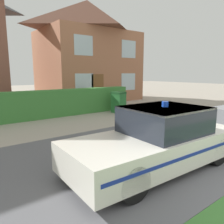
% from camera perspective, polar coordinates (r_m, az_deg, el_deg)
% --- Properties ---
extents(road_strip, '(28.00, 5.28, 0.01)m').
position_cam_1_polar(road_strip, '(6.39, 6.72, -9.95)').
color(road_strip, '#5B5B60').
rests_on(road_strip, ground).
extents(garden_hedge, '(10.06, 0.63, 1.36)m').
position_cam_1_polar(garden_hedge, '(11.16, -17.45, 1.92)').
color(garden_hedge, '#3D7F38').
rests_on(garden_hedge, ground).
extents(police_car, '(4.39, 1.86, 1.54)m').
position_cam_1_polar(police_car, '(5.22, 11.91, -7.15)').
color(police_car, black).
rests_on(police_car, road_strip).
extents(house_right, '(7.56, 5.69, 7.76)m').
position_cam_1_polar(house_right, '(18.38, -6.28, 15.66)').
color(house_right, '#A86B4C').
rests_on(house_right, ground).
extents(wheelie_bin, '(0.67, 0.77, 1.17)m').
position_cam_1_polar(wheelie_bin, '(12.12, 1.71, 2.58)').
color(wheelie_bin, '#23662D').
rests_on(wheelie_bin, ground).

